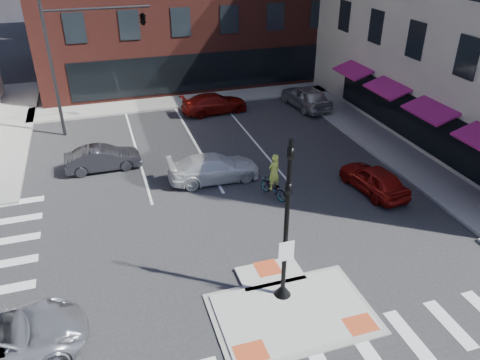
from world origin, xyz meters
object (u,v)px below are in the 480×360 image
object	(u,v)px
red_sedan	(374,179)
cyclist	(274,183)
bg_car_dark	(103,158)
white_pickup	(214,168)
bg_car_silver	(306,97)
bg_car_red	(214,103)

from	to	relation	value
red_sedan	cyclist	distance (m)	4.98
bg_car_dark	white_pickup	bearing A→B (deg)	-119.62
bg_car_silver	bg_car_red	xyz separation A→B (m)	(-6.49, 1.01, -0.14)
bg_car_silver	bg_car_dark	bearing A→B (deg)	15.02
red_sedan	bg_car_silver	distance (m)	12.13
bg_car_silver	red_sedan	bearing A→B (deg)	75.08
bg_car_dark	cyclist	bearing A→B (deg)	-126.51
red_sedan	bg_car_dark	world-z (taller)	red_sedan
red_sedan	bg_car_red	size ratio (longest dim) A/B	0.86
white_pickup	cyclist	size ratio (longest dim) A/B	2.07
red_sedan	white_pickup	size ratio (longest dim) A/B	0.85
bg_car_silver	cyclist	distance (m)	12.90
white_pickup	bg_car_red	size ratio (longest dim) A/B	1.02
bg_car_dark	bg_car_red	bearing A→B (deg)	-51.37
cyclist	bg_car_red	bearing A→B (deg)	-110.93
white_pickup	bg_car_dark	bearing A→B (deg)	61.92
white_pickup	bg_car_dark	distance (m)	6.11
bg_car_dark	cyclist	distance (m)	9.39
white_pickup	bg_car_silver	world-z (taller)	bg_car_silver
red_sedan	bg_car_red	distance (m)	13.79
bg_car_red	white_pickup	bearing A→B (deg)	159.62
red_sedan	bg_car_red	bearing A→B (deg)	-77.37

